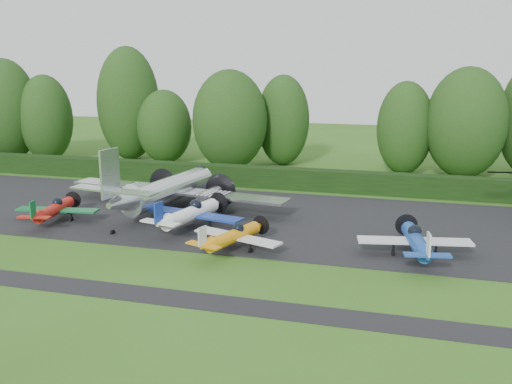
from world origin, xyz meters
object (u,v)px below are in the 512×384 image
(light_plane_white, at_px, (191,213))
(light_plane_blue, at_px, (416,241))
(light_plane_red, at_px, (55,209))
(light_plane_orange, at_px, (233,236))
(transport_plane, at_px, (168,190))

(light_plane_white, relative_size, light_plane_blue, 1.08)
(light_plane_red, height_order, light_plane_white, light_plane_white)
(light_plane_white, distance_m, light_plane_orange, 5.80)
(light_plane_white, bearing_deg, light_plane_blue, -19.44)
(light_plane_white, relative_size, light_plane_orange, 1.21)
(light_plane_red, height_order, light_plane_orange, light_plane_red)
(light_plane_white, bearing_deg, light_plane_red, 172.54)
(transport_plane, bearing_deg, light_plane_red, -150.19)
(light_plane_orange, bearing_deg, light_plane_blue, -9.95)
(light_plane_orange, bearing_deg, transport_plane, 116.10)
(light_plane_red, bearing_deg, light_plane_blue, 5.97)
(light_plane_red, relative_size, light_plane_orange, 1.01)
(light_plane_orange, relative_size, light_plane_blue, 0.89)
(transport_plane, height_order, light_plane_white, transport_plane)
(transport_plane, distance_m, light_plane_orange, 11.69)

